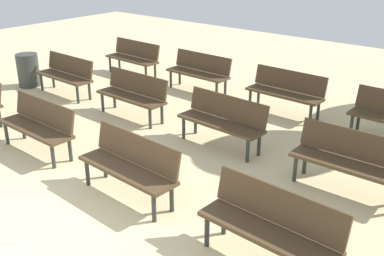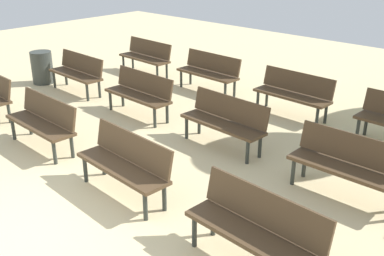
{
  "view_description": "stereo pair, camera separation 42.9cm",
  "coord_description": "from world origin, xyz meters",
  "px_view_note": "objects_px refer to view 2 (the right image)",
  "views": [
    {
      "loc": [
        4.27,
        -2.21,
        3.35
      ],
      "look_at": [
        0.0,
        2.99,
        0.55
      ],
      "focal_mm": 42.83,
      "sensor_mm": 36.0,
      "label": 1
    },
    {
      "loc": [
        4.59,
        -1.92,
        3.35
      ],
      "look_at": [
        0.0,
        2.99,
        0.55
      ],
      "focal_mm": 42.83,
      "sensor_mm": 36.0,
      "label": 2
    }
  ],
  "objects_px": {
    "bench_r2_c1": "(209,70)",
    "bench_r0_c1": "(43,120)",
    "bench_r1_c0": "(78,71)",
    "bench_r1_c1": "(140,92)",
    "bench_r1_c3": "(349,163)",
    "bench_r0_c2": "(126,161)",
    "bench_r0_c3": "(256,226)",
    "trash_bin": "(42,67)",
    "bench_r2_c0": "(146,55)",
    "bench_r2_c2": "(294,92)",
    "bench_r1_c2": "(225,119)"
  },
  "relations": [
    {
      "from": "bench_r0_c3",
      "to": "trash_bin",
      "type": "distance_m",
      "value": 8.17
    },
    {
      "from": "trash_bin",
      "to": "bench_r1_c3",
      "type": "bearing_deg",
      "value": 0.38
    },
    {
      "from": "bench_r1_c3",
      "to": "bench_r2_c1",
      "type": "relative_size",
      "value": 0.99
    },
    {
      "from": "bench_r1_c0",
      "to": "bench_r1_c1",
      "type": "height_order",
      "value": "same"
    },
    {
      "from": "bench_r1_c1",
      "to": "bench_r2_c2",
      "type": "distance_m",
      "value": 3.08
    },
    {
      "from": "bench_r2_c1",
      "to": "trash_bin",
      "type": "height_order",
      "value": "bench_r2_c1"
    },
    {
      "from": "bench_r1_c3",
      "to": "bench_r2_c1",
      "type": "bearing_deg",
      "value": 152.83
    },
    {
      "from": "bench_r2_c2",
      "to": "bench_r2_c0",
      "type": "bearing_deg",
      "value": -178.77
    },
    {
      "from": "bench_r1_c3",
      "to": "bench_r0_c3",
      "type": "bearing_deg",
      "value": -91.79
    },
    {
      "from": "bench_r1_c2",
      "to": "bench_r2_c2",
      "type": "xyz_separation_m",
      "value": [
        0.06,
        2.11,
        0.0
      ]
    },
    {
      "from": "bench_r1_c1",
      "to": "bench_r2_c1",
      "type": "distance_m",
      "value": 2.15
    },
    {
      "from": "bench_r0_c2",
      "to": "bench_r1_c0",
      "type": "distance_m",
      "value": 4.95
    },
    {
      "from": "bench_r1_c3",
      "to": "bench_r2_c1",
      "type": "distance_m",
      "value": 5.04
    },
    {
      "from": "bench_r0_c2",
      "to": "bench_r1_c0",
      "type": "xyz_separation_m",
      "value": [
        -4.43,
        2.2,
        0.0
      ]
    },
    {
      "from": "bench_r1_c2",
      "to": "bench_r1_c0",
      "type": "bearing_deg",
      "value": -177.91
    },
    {
      "from": "bench_r1_c0",
      "to": "bench_r1_c1",
      "type": "xyz_separation_m",
      "value": [
        2.23,
        -0.03,
        0.0
      ]
    },
    {
      "from": "bench_r0_c1",
      "to": "trash_bin",
      "type": "bearing_deg",
      "value": 151.33
    },
    {
      "from": "bench_r0_c2",
      "to": "trash_bin",
      "type": "bearing_deg",
      "value": 163.23
    },
    {
      "from": "trash_bin",
      "to": "bench_r0_c2",
      "type": "bearing_deg",
      "value": -19.42
    },
    {
      "from": "bench_r0_c1",
      "to": "bench_r0_c2",
      "type": "bearing_deg",
      "value": -0.12
    },
    {
      "from": "bench_r0_c1",
      "to": "bench_r2_c1",
      "type": "xyz_separation_m",
      "value": [
        0.01,
        4.28,
        0.0
      ]
    },
    {
      "from": "bench_r1_c1",
      "to": "bench_r0_c2",
      "type": "bearing_deg",
      "value": -43.27
    },
    {
      "from": "bench_r1_c2",
      "to": "bench_r2_c1",
      "type": "relative_size",
      "value": 1.0
    },
    {
      "from": "bench_r2_c1",
      "to": "bench_r0_c2",
      "type": "bearing_deg",
      "value": -61.15
    },
    {
      "from": "bench_r0_c3",
      "to": "bench_r2_c1",
      "type": "xyz_separation_m",
      "value": [
        -4.46,
        4.35,
        0.0
      ]
    },
    {
      "from": "bench_r0_c2",
      "to": "bench_r1_c2",
      "type": "bearing_deg",
      "value": 92.83
    },
    {
      "from": "bench_r0_c1",
      "to": "bench_r2_c2",
      "type": "xyz_separation_m",
      "value": [
        2.3,
        4.23,
        0.0
      ]
    },
    {
      "from": "bench_r1_c0",
      "to": "bench_r2_c2",
      "type": "xyz_separation_m",
      "value": [
        4.48,
        2.07,
        0.0
      ]
    },
    {
      "from": "bench_r1_c2",
      "to": "bench_r1_c3",
      "type": "height_order",
      "value": "same"
    },
    {
      "from": "bench_r1_c2",
      "to": "trash_bin",
      "type": "xyz_separation_m",
      "value": [
        -5.68,
        -0.16,
        -0.11
      ]
    },
    {
      "from": "bench_r1_c3",
      "to": "bench_r2_c0",
      "type": "bearing_deg",
      "value": 160.89
    },
    {
      "from": "bench_r0_c2",
      "to": "bench_r1_c1",
      "type": "height_order",
      "value": "same"
    },
    {
      "from": "bench_r2_c0",
      "to": "bench_r1_c1",
      "type": "bearing_deg",
      "value": -42.0
    },
    {
      "from": "bench_r2_c0",
      "to": "trash_bin",
      "type": "relative_size",
      "value": 2.05
    },
    {
      "from": "bench_r1_c2",
      "to": "bench_r2_c1",
      "type": "bearing_deg",
      "value": 138.51
    },
    {
      "from": "bench_r0_c1",
      "to": "trash_bin",
      "type": "distance_m",
      "value": 3.96
    },
    {
      "from": "bench_r0_c3",
      "to": "bench_r2_c0",
      "type": "relative_size",
      "value": 1.0
    },
    {
      "from": "bench_r0_c2",
      "to": "bench_r1_c3",
      "type": "distance_m",
      "value": 3.06
    },
    {
      "from": "bench_r2_c1",
      "to": "bench_r0_c1",
      "type": "bearing_deg",
      "value": -88.64
    },
    {
      "from": "bench_r0_c2",
      "to": "bench_r2_c0",
      "type": "xyz_separation_m",
      "value": [
        -4.42,
        4.31,
        0.0
      ]
    },
    {
      "from": "bench_r1_c1",
      "to": "bench_r2_c0",
      "type": "relative_size",
      "value": 1.0
    },
    {
      "from": "bench_r1_c2",
      "to": "bench_r1_c3",
      "type": "bearing_deg",
      "value": -0.27
    },
    {
      "from": "bench_r1_c1",
      "to": "bench_r1_c2",
      "type": "xyz_separation_m",
      "value": [
        2.2,
        -0.0,
        0.0
      ]
    },
    {
      "from": "bench_r1_c3",
      "to": "bench_r2_c0",
      "type": "height_order",
      "value": "same"
    },
    {
      "from": "bench_r0_c3",
      "to": "trash_bin",
      "type": "xyz_separation_m",
      "value": [
        -7.91,
        2.04,
        -0.11
      ]
    },
    {
      "from": "bench_r0_c1",
      "to": "bench_r1_c1",
      "type": "xyz_separation_m",
      "value": [
        0.04,
        2.13,
        0.0
      ]
    },
    {
      "from": "bench_r0_c1",
      "to": "bench_r2_c2",
      "type": "distance_m",
      "value": 4.81
    },
    {
      "from": "bench_r1_c1",
      "to": "trash_bin",
      "type": "height_order",
      "value": "bench_r1_c1"
    },
    {
      "from": "bench_r1_c1",
      "to": "bench_r2_c2",
      "type": "xyz_separation_m",
      "value": [
        2.25,
        2.11,
        0.0
      ]
    },
    {
      "from": "bench_r0_c3",
      "to": "trash_bin",
      "type": "height_order",
      "value": "bench_r0_c3"
    }
  ]
}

